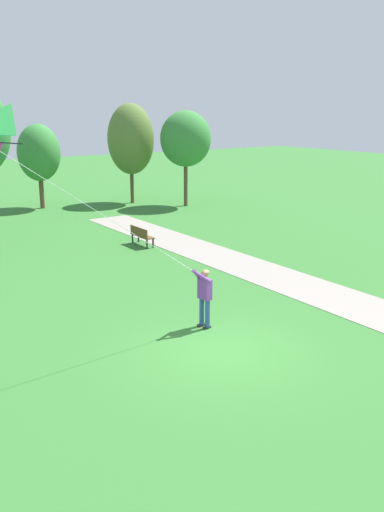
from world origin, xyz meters
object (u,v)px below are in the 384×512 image
object	(u,v)px
park_bench_near_walkway	(141,235)
tree_treeline_center	(131,139)
person_kite_flyer	(204,293)
tree_horizon_far	(186,139)
tree_lakeside_near	(39,153)
flying_kite	(13,131)

from	to	relation	value
park_bench_near_walkway	tree_treeline_center	bearing A→B (deg)	63.08
person_kite_flyer	tree_treeline_center	distance (m)	22.29
tree_horizon_far	tree_lakeside_near	world-z (taller)	tree_horizon_far
person_kite_flyer	tree_treeline_center	xyz separation A→B (m)	(8.80, 20.23, 3.17)
tree_horizon_far	tree_treeline_center	xyz separation A→B (m)	(-2.30, 3.03, -0.08)
tree_horizon_far	tree_treeline_center	world-z (taller)	tree_treeline_center
person_kite_flyer	flying_kite	size ratio (longest dim) A/B	0.34
person_kite_flyer	tree_lakeside_near	bearing A→B (deg)	81.90
tree_horizon_far	person_kite_flyer	bearing A→B (deg)	-122.84
park_bench_near_walkway	tree_horizon_far	distance (m)	11.57
flying_kite	tree_treeline_center	xyz separation A→B (m)	(13.99, 20.80, -1.44)
tree_horizon_far	tree_lakeside_near	distance (m)	9.23
person_kite_flyer	park_bench_near_walkway	bearing A→B (deg)	70.56
tree_treeline_center	tree_lakeside_near	xyz separation A→B (m)	(-5.71, 1.48, -0.73)
tree_treeline_center	person_kite_flyer	bearing A→B (deg)	-113.52
park_bench_near_walkway	tree_horizon_far	xyz separation A→B (m)	(7.75, 7.71, 3.78)
person_kite_flyer	tree_horizon_far	size ratio (longest dim) A/B	0.30
tree_treeline_center	tree_lakeside_near	bearing A→B (deg)	165.47
tree_treeline_center	tree_lakeside_near	size ratio (longest dim) A/B	1.24
flying_kite	tree_treeline_center	size ratio (longest dim) A/B	0.83
park_bench_near_walkway	tree_lakeside_near	bearing A→B (deg)	91.22
flying_kite	tree_horizon_far	bearing A→B (deg)	47.50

